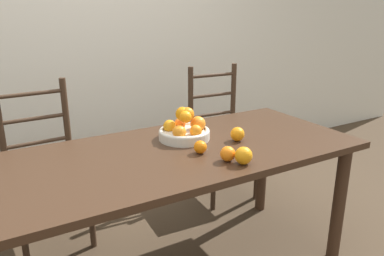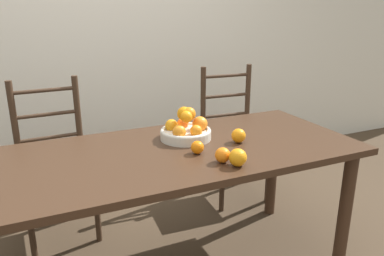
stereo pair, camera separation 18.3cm
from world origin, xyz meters
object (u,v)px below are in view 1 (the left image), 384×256
fruit_bowl (185,130)px  chair_right (221,137)px  chair_left (45,171)px  orange_loose_3 (228,154)px  orange_loose_2 (200,147)px  orange_loose_1 (237,134)px  orange_loose_0 (244,156)px

fruit_bowl → chair_right: chair_right is taller
chair_left → orange_loose_3: bearing=-57.4°
orange_loose_2 → orange_loose_3: size_ratio=0.90×
orange_loose_1 → orange_loose_0: bearing=-121.8°
orange_loose_2 → chair_left: 1.05m
orange_loose_1 → chair_right: (0.41, 0.75, -0.31)m
orange_loose_3 → orange_loose_0: bearing=-57.0°
orange_loose_1 → chair_right: 0.91m
orange_loose_0 → orange_loose_2: size_ratio=1.27×
orange_loose_2 → orange_loose_3: (0.06, -0.14, 0.00)m
chair_left → orange_loose_2: bearing=-55.4°
fruit_bowl → chair_right: size_ratio=0.27×
fruit_bowl → orange_loose_1: bearing=-36.5°
orange_loose_3 → chair_left: bearing=125.1°
orange_loose_2 → orange_loose_1: bearing=11.6°
orange_loose_0 → orange_loose_3: orange_loose_0 is taller
chair_right → orange_loose_2: bearing=-126.7°
fruit_bowl → orange_loose_0: (0.06, -0.43, -0.01)m
orange_loose_0 → chair_right: 1.20m
fruit_bowl → orange_loose_1: 0.28m
orange_loose_2 → chair_right: (0.68, 0.80, -0.30)m
fruit_bowl → chair_left: 0.93m
orange_loose_2 → chair_left: size_ratio=0.06×
fruit_bowl → chair_left: size_ratio=0.27×
fruit_bowl → orange_loose_0: 0.43m
orange_loose_2 → chair_right: 1.09m
fruit_bowl → orange_loose_3: 0.36m
orange_loose_1 → chair_left: chair_left is taller
chair_left → chair_right: (1.28, -0.00, 0.00)m
fruit_bowl → chair_right: 0.92m
orange_loose_0 → orange_loose_3: (-0.04, 0.06, -0.01)m
fruit_bowl → orange_loose_3: bearing=-86.8°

